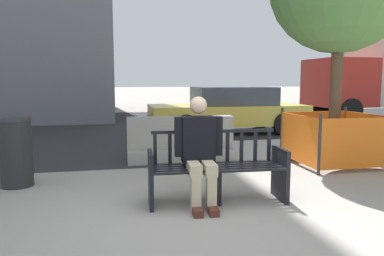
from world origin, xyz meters
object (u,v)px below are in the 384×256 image
(street_bench, at_px, (217,171))
(construction_fence, at_px, (333,137))
(seated_person, at_px, (199,149))
(trash_bin, at_px, (16,151))
(car_taxi_near, at_px, (228,110))
(jersey_barrier_centre, at_px, (180,143))

(street_bench, bearing_deg, construction_fence, 31.48)
(street_bench, distance_m, seated_person, 0.38)
(street_bench, distance_m, trash_bin, 2.91)
(street_bench, relative_size, construction_fence, 1.21)
(car_taxi_near, distance_m, trash_bin, 6.74)
(seated_person, bearing_deg, jersey_barrier_centre, 84.87)
(street_bench, height_order, jersey_barrier_centre, street_bench)
(street_bench, xyz_separation_m, jersey_barrier_centre, (-0.00, 2.53, -0.06))
(seated_person, height_order, car_taxi_near, car_taxi_near)
(construction_fence, height_order, trash_bin, trash_bin)
(street_bench, xyz_separation_m, seated_person, (-0.23, -0.04, 0.29))
(jersey_barrier_centre, bearing_deg, car_taxi_near, 59.80)
(trash_bin, bearing_deg, street_bench, -25.99)
(street_bench, height_order, car_taxi_near, car_taxi_near)
(seated_person, xyz_separation_m, car_taxi_near, (2.31, 6.15, -0.01))
(seated_person, xyz_separation_m, jersey_barrier_centre, (0.23, 2.58, -0.35))
(car_taxi_near, bearing_deg, seated_person, -110.60)
(jersey_barrier_centre, xyz_separation_m, car_taxi_near, (2.08, 3.58, 0.34))
(jersey_barrier_centre, xyz_separation_m, construction_fence, (2.64, -0.92, 0.15))
(jersey_barrier_centre, bearing_deg, construction_fence, -19.10)
(seated_person, relative_size, car_taxi_near, 0.29)
(jersey_barrier_centre, relative_size, car_taxi_near, 0.45)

